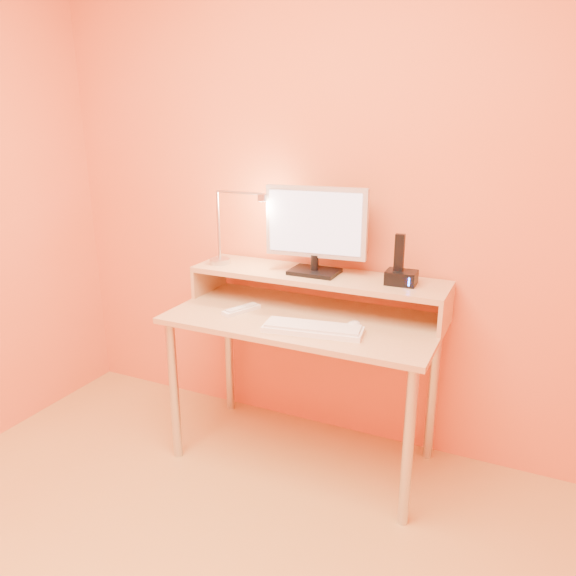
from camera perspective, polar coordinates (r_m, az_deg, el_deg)
The scene contains 25 objects.
wall_back at distance 2.62m, azimuth 4.58°, elevation 10.24°, with size 3.00×0.04×2.50m, color #DD602C.
desk_leg_fl at distance 2.66m, azimuth -11.75°, elevation -10.43°, with size 0.04×0.04×0.69m, color #BABABB.
desk_leg_fr at distance 2.26m, azimuth 12.35°, elevation -15.94°, with size 0.04×0.04×0.69m, color #BABABB.
desk_leg_bl at distance 3.03m, azimuth -6.15°, elevation -6.55°, with size 0.04×0.04×0.69m, color #BABABB.
desk_leg_br at distance 2.69m, azimuth 14.80°, elevation -10.39°, with size 0.04×0.04×0.69m, color #BABABB.
desk_lower at distance 2.46m, azimuth 1.66°, elevation -3.26°, with size 1.20×0.60×0.03m, color tan.
shelf_riser_left at distance 2.82m, azimuth -8.19°, elevation 1.05°, with size 0.02×0.30×0.14m, color tan.
shelf_riser_right at distance 2.42m, azimuth 16.11°, elevation -2.30°, with size 0.02×0.30×0.14m, color tan.
desk_shelf at distance 2.54m, azimuth 3.03°, elevation 1.21°, with size 1.20×0.30×0.03m, color tan.
monitor_foot at distance 2.54m, azimuth 2.77°, elevation 1.71°, with size 0.22×0.16×0.02m, color black.
monitor_neck at distance 2.52m, azimuth 2.78°, elevation 2.67°, with size 0.04×0.04×0.07m, color black.
monitor_panel at distance 2.49m, azimuth 2.93°, elevation 6.84°, with size 0.47×0.04×0.32m, color #B6B6B6.
monitor_back at distance 2.51m, azimuth 3.13°, elevation 6.93°, with size 0.42×0.01×0.27m, color black.
monitor_screen at distance 2.48m, azimuth 2.77°, elevation 6.77°, with size 0.43×0.00×0.28m, color silver.
lamp_base at distance 2.73m, azimuth -7.09°, elevation 2.79°, with size 0.10×0.10×0.03m, color #BABABB.
lamp_post at distance 2.69m, azimuth -7.23°, elevation 6.46°, with size 0.01×0.01×0.33m, color #BABABB.
lamp_arm at distance 2.60m, azimuth -5.09°, elevation 9.85°, with size 0.01×0.01×0.24m, color #BABABB.
lamp_head at distance 2.54m, azimuth -2.70°, elevation 9.39°, with size 0.04×0.04×0.03m, color #BABABB.
lamp_bulb at distance 2.55m, azimuth -2.70°, elevation 9.03°, with size 0.03×0.03×0.00m, color #FFEAC6.
phone_dock at distance 2.41m, azimuth 11.69°, elevation 1.07°, with size 0.13×0.10×0.06m, color black.
phone_handset at distance 2.39m, azimuth 11.50°, elevation 3.64°, with size 0.04×0.03×0.16m, color black.
phone_led at distance 2.36m, azimuth 12.46°, elevation 0.62°, with size 0.01×0.00×0.04m, color blue.
keyboard at distance 2.28m, azimuth 2.59°, elevation -4.33°, with size 0.41×0.13×0.02m, color white.
mouse at distance 2.31m, azimuth 6.76°, elevation -3.94°, with size 0.06×0.11×0.04m, color white.
remote_control at distance 2.52m, azimuth -4.87°, elevation -2.28°, with size 0.05×0.19×0.02m, color white.
Camera 1 is at (0.90, -0.93, 1.57)m, focal length 34.21 mm.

